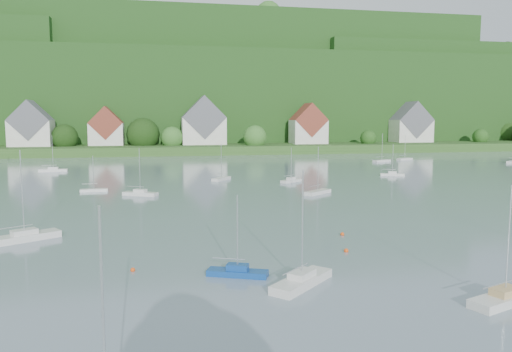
# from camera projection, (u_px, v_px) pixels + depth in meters

# --- Properties ---
(far_shore_strip) EXTENTS (600.00, 60.00, 3.00)m
(far_shore_strip) POSITION_uv_depth(u_px,v_px,m) (188.00, 147.00, 197.68)
(far_shore_strip) COLOR #2B521E
(far_shore_strip) RESTS_ON ground
(forested_ridge) EXTENTS (620.00, 181.22, 69.89)m
(forested_ridge) POSITION_uv_depth(u_px,v_px,m) (181.00, 99.00, 262.12)
(forested_ridge) COLOR #133B12
(forested_ridge) RESTS_ON ground
(village_building_0) EXTENTS (14.00, 10.40, 16.00)m
(village_building_0) POSITION_uv_depth(u_px,v_px,m) (31.00, 127.00, 173.60)
(village_building_0) COLOR beige
(village_building_0) RESTS_ON far_shore_strip
(village_building_1) EXTENTS (12.00, 9.36, 14.00)m
(village_building_1) POSITION_uv_depth(u_px,v_px,m) (106.00, 129.00, 180.40)
(village_building_1) COLOR beige
(village_building_1) RESTS_ON far_shore_strip
(village_building_2) EXTENTS (16.00, 11.44, 18.00)m
(village_building_2) POSITION_uv_depth(u_px,v_px,m) (203.00, 125.00, 185.92)
(village_building_2) COLOR beige
(village_building_2) RESTS_ON far_shore_strip
(village_building_3) EXTENTS (13.00, 10.40, 15.50)m
(village_building_3) POSITION_uv_depth(u_px,v_px,m) (308.00, 127.00, 191.68)
(village_building_3) COLOR beige
(village_building_3) RESTS_ON far_shore_strip
(village_building_4) EXTENTS (15.00, 10.40, 16.50)m
(village_building_4) POSITION_uv_depth(u_px,v_px,m) (411.00, 126.00, 204.14)
(village_building_4) COLOR beige
(village_building_4) RESTS_ON far_shore_strip
(near_sailboat_1) EXTENTS (5.11, 3.16, 6.69)m
(near_sailboat_1) POSITION_uv_depth(u_px,v_px,m) (238.00, 271.00, 40.63)
(near_sailboat_1) COLOR navy
(near_sailboat_1) RESTS_ON ground
(near_sailboat_2) EXTENTS (6.35, 3.75, 8.28)m
(near_sailboat_2) POSITION_uv_depth(u_px,v_px,m) (505.00, 297.00, 34.64)
(near_sailboat_2) COLOR silver
(near_sailboat_2) RESTS_ON ground
(near_sailboat_3) EXTENTS (6.02, 5.89, 8.88)m
(near_sailboat_3) POSITION_uv_depth(u_px,v_px,m) (302.00, 280.00, 38.29)
(near_sailboat_3) COLOR silver
(near_sailboat_3) RESTS_ON ground
(near_sailboat_6) EXTENTS (7.02, 5.47, 9.54)m
(near_sailboat_6) POSITION_uv_depth(u_px,v_px,m) (25.00, 236.00, 52.29)
(near_sailboat_6) COLOR silver
(near_sailboat_6) RESTS_ON ground
(mooring_buoy_2) EXTENTS (0.43, 0.43, 0.43)m
(mooring_buoy_2) POSITION_uv_depth(u_px,v_px,m) (342.00, 235.00, 54.78)
(mooring_buoy_2) COLOR #E44A11
(mooring_buoy_2) RESTS_ON ground
(mooring_buoy_3) EXTENTS (0.45, 0.45, 0.45)m
(mooring_buoy_3) POSITION_uv_depth(u_px,v_px,m) (346.00, 252.00, 47.95)
(mooring_buoy_3) COLOR #E44A11
(mooring_buoy_3) RESTS_ON ground
(mooring_buoy_5) EXTENTS (0.40, 0.40, 0.40)m
(mooring_buoy_5) POSITION_uv_depth(u_px,v_px,m) (133.00, 271.00, 41.93)
(mooring_buoy_5) COLOR #E44A11
(mooring_buoy_5) RESTS_ON ground
(far_sailboat_cluster) EXTENTS (184.96, 73.87, 8.71)m
(far_sailboat_cluster) POSITION_uv_depth(u_px,v_px,m) (226.00, 170.00, 119.84)
(far_sailboat_cluster) COLOR silver
(far_sailboat_cluster) RESTS_ON ground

